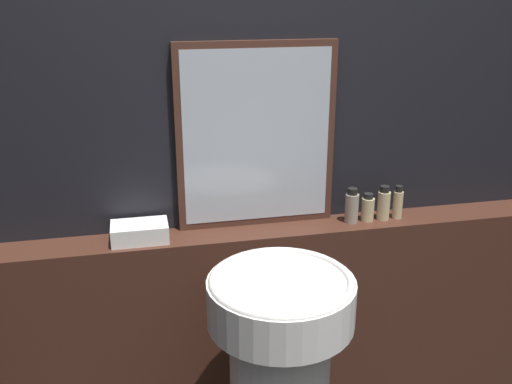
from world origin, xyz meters
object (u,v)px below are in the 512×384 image
(conditioner_bottle, at_px, (368,208))
(lotion_bottle, at_px, (384,204))
(towel_stack, at_px, (140,232))
(shampoo_bottle, at_px, (352,206))
(body_wash_bottle, at_px, (398,203))
(mirror, at_px, (256,137))

(conditioner_bottle, height_order, lotion_bottle, lotion_bottle)
(towel_stack, distance_m, shampoo_bottle, 0.80)
(body_wash_bottle, bearing_deg, shampoo_bottle, 180.00)
(mirror, bearing_deg, lotion_bottle, -7.51)
(towel_stack, relative_size, conditioner_bottle, 1.82)
(conditioner_bottle, bearing_deg, body_wash_bottle, 0.00)
(lotion_bottle, bearing_deg, body_wash_bottle, 0.00)
(towel_stack, relative_size, shampoo_bottle, 1.46)
(mirror, bearing_deg, shampoo_bottle, -10.19)
(shampoo_bottle, xyz_separation_m, lotion_bottle, (0.13, 0.00, -0.00))
(towel_stack, distance_m, body_wash_bottle, 1.00)
(body_wash_bottle, bearing_deg, lotion_bottle, 180.00)
(mirror, relative_size, lotion_bottle, 5.02)
(conditioner_bottle, height_order, body_wash_bottle, body_wash_bottle)
(mirror, bearing_deg, conditioner_bottle, -8.63)
(shampoo_bottle, bearing_deg, body_wash_bottle, 0.00)
(towel_stack, height_order, lotion_bottle, lotion_bottle)
(lotion_bottle, bearing_deg, shampoo_bottle, 180.00)
(towel_stack, height_order, conditioner_bottle, conditioner_bottle)
(mirror, xyz_separation_m, shampoo_bottle, (0.36, -0.06, -0.28))
(mirror, height_order, lotion_bottle, mirror)
(conditioner_bottle, xyz_separation_m, lotion_bottle, (0.07, 0.00, 0.01))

